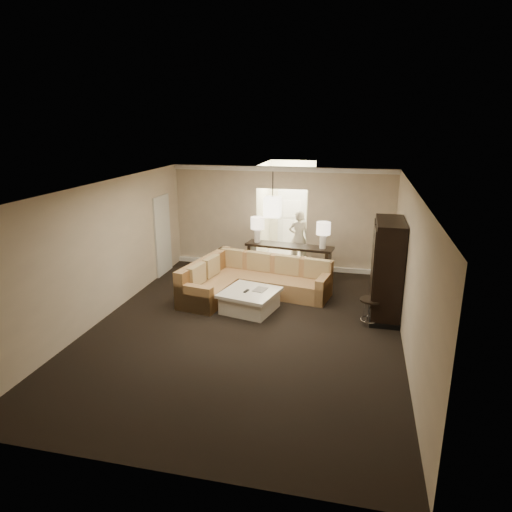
% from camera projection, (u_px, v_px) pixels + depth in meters
% --- Properties ---
extents(ground, '(8.00, 8.00, 0.00)m').
position_uv_depth(ground, '(246.00, 327.00, 9.10)').
color(ground, black).
rests_on(ground, ground).
extents(wall_back, '(6.00, 0.04, 2.80)m').
position_uv_depth(wall_back, '(281.00, 218.00, 12.43)').
color(wall_back, '#BFAC90').
rests_on(wall_back, ground).
extents(wall_front, '(6.00, 0.04, 2.80)m').
position_uv_depth(wall_front, '(155.00, 366.00, 4.97)').
color(wall_front, '#BFAC90').
rests_on(wall_front, ground).
extents(wall_left, '(0.04, 8.00, 2.80)m').
position_uv_depth(wall_left, '(104.00, 251.00, 9.35)').
color(wall_left, '#BFAC90').
rests_on(wall_left, ground).
extents(wall_right, '(0.04, 8.00, 2.80)m').
position_uv_depth(wall_right, '(410.00, 272.00, 8.05)').
color(wall_right, '#BFAC90').
rests_on(wall_right, ground).
extents(ceiling, '(6.00, 8.00, 0.02)m').
position_uv_depth(ceiling, '(245.00, 187.00, 8.30)').
color(ceiling, white).
rests_on(ceiling, wall_back).
extents(crown_molding, '(6.00, 0.10, 0.12)m').
position_uv_depth(crown_molding, '(282.00, 169.00, 12.01)').
color(crown_molding, white).
rests_on(crown_molding, wall_back).
extents(baseboard, '(6.00, 0.10, 0.12)m').
position_uv_depth(baseboard, '(280.00, 266.00, 12.77)').
color(baseboard, white).
rests_on(baseboard, ground).
extents(side_door, '(0.05, 0.90, 2.10)m').
position_uv_depth(side_door, '(163.00, 235.00, 12.05)').
color(side_door, silver).
rests_on(side_door, ground).
extents(foyer, '(1.44, 2.02, 2.80)m').
position_uv_depth(foyer, '(289.00, 213.00, 13.72)').
color(foyer, beige).
rests_on(foyer, ground).
extents(sectional_sofa, '(3.29, 2.47, 0.88)m').
position_uv_depth(sectional_sofa, '(249.00, 281.00, 10.72)').
color(sectional_sofa, brown).
rests_on(sectional_sofa, ground).
extents(coffee_table, '(1.34, 1.34, 0.47)m').
position_uv_depth(coffee_table, '(250.00, 300.00, 9.86)').
color(coffee_table, white).
rests_on(coffee_table, ground).
extents(console_table, '(2.32, 0.81, 0.88)m').
position_uv_depth(console_table, '(289.00, 258.00, 11.86)').
color(console_table, black).
rests_on(console_table, ground).
extents(armoire, '(0.61, 1.42, 2.05)m').
position_uv_depth(armoire, '(387.00, 271.00, 9.41)').
color(armoire, black).
rests_on(armoire, ground).
extents(drink_table, '(0.44, 0.44, 0.54)m').
position_uv_depth(drink_table, '(370.00, 306.00, 9.14)').
color(drink_table, black).
rests_on(drink_table, ground).
extents(table_lamp_left, '(0.35, 0.35, 0.67)m').
position_uv_depth(table_lamp_left, '(257.00, 226.00, 11.93)').
color(table_lamp_left, white).
rests_on(table_lamp_left, console_table).
extents(table_lamp_right, '(0.35, 0.35, 0.67)m').
position_uv_depth(table_lamp_right, '(323.00, 231.00, 11.34)').
color(table_lamp_right, white).
rests_on(table_lamp_right, console_table).
extents(pendant_light, '(0.38, 0.38, 1.09)m').
position_uv_depth(pendant_light, '(273.00, 207.00, 11.06)').
color(pendant_light, black).
rests_on(pendant_light, ceiling).
extents(person, '(0.65, 0.44, 1.76)m').
position_uv_depth(person, '(299.00, 235.00, 12.77)').
color(person, beige).
rests_on(person, ground).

